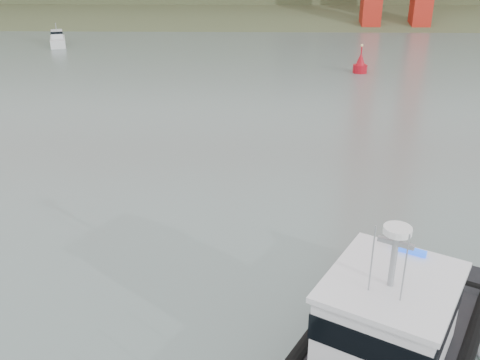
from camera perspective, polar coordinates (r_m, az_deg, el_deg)
name	(u,v)px	position (r m, az deg, el deg)	size (l,w,h in m)	color
ground	(275,333)	(19.88, 3.78, -16.01)	(400.00, 400.00, 0.00)	slate
patrol_boat	(381,352)	(17.41, 14.77, -17.30)	(9.99, 12.84, 5.95)	black
motorboat	(58,40)	(79.21, -18.88, 13.98)	(3.61, 5.95, 3.10)	silver
nav_buoy	(360,65)	(59.97, 12.71, 11.89)	(1.54, 1.54, 3.20)	#A30B16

